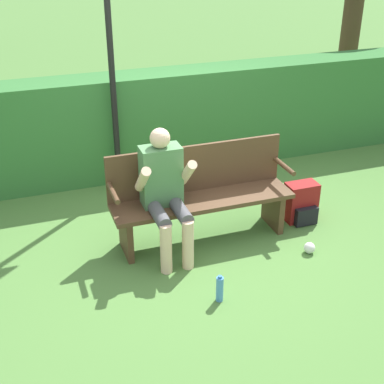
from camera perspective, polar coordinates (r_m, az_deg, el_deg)
ground_plane at (r=5.56m, az=1.12°, el=-4.98°), size 40.00×40.00×0.00m
hedge_back at (r=6.85m, az=-4.22°, el=7.35°), size 12.00×0.53×1.29m
park_bench at (r=5.37m, az=0.90°, el=-0.15°), size 1.84×0.45×0.96m
person_seated at (r=5.05m, az=-2.93°, el=0.40°), size 0.52×0.64×1.25m
backpack at (r=5.91m, az=11.59°, el=-1.18°), size 0.34×0.27×0.44m
water_bottle at (r=4.67m, az=2.97°, el=-10.27°), size 0.06×0.06×0.26m
signpost at (r=6.11m, az=-8.64°, el=14.10°), size 0.36×0.09×2.82m
litter_crumple at (r=5.43m, az=12.41°, el=-5.84°), size 0.11×0.11×0.11m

